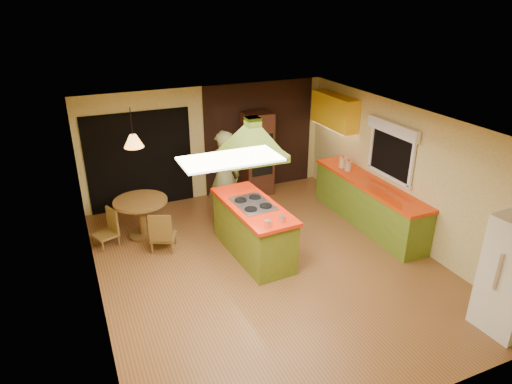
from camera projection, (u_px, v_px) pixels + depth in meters
name	position (u px, v px, depth m)	size (l,w,h in m)	color
ground	(269.00, 265.00, 7.86)	(6.50, 6.50, 0.00)	brown
room_walls	(270.00, 199.00, 7.36)	(5.50, 6.50, 6.50)	beige
ceiling_plane	(271.00, 124.00, 6.85)	(6.50, 6.50, 0.00)	silver
brick_panel	(259.00, 137.00, 10.52)	(2.64, 0.03, 2.50)	#381E14
nook_opening	(140.00, 161.00, 9.60)	(2.20, 0.03, 2.10)	black
right_counter	(368.00, 203.00, 9.07)	(0.62, 3.05, 0.92)	olive
upper_cabinets	(334.00, 111.00, 9.86)	(0.34, 1.40, 0.70)	yellow
window_right	(392.00, 141.00, 8.47)	(0.12, 1.35, 1.06)	black
fluor_panel	(230.00, 159.00, 5.45)	(1.20, 0.60, 0.03)	white
kitchen_island	(253.00, 229.00, 8.01)	(0.91, 2.01, 0.99)	olive
range_hood	(253.00, 132.00, 7.30)	(1.03, 0.75, 0.79)	#536C1B
man	(224.00, 178.00, 8.91)	(0.71, 0.46, 1.94)	brown
wall_oven	(257.00, 153.00, 10.34)	(0.65, 0.62, 1.90)	#492517
dining_table	(141.00, 211.00, 8.60)	(1.00, 1.00, 0.75)	brown
chair_left	(105.00, 229.00, 8.33)	(0.38, 0.38, 0.69)	brown
chair_near	(163.00, 230.00, 8.20)	(0.43, 0.43, 0.78)	brown
pendant_lamp	(133.00, 141.00, 8.04)	(0.35, 0.35, 0.22)	#FF9E3F
canister_large	(348.00, 166.00, 9.41)	(0.14, 0.14, 0.20)	beige
canister_medium	(343.00, 163.00, 9.57)	(0.15, 0.15, 0.21)	beige
canister_small	(343.00, 164.00, 9.58)	(0.12, 0.12, 0.15)	beige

